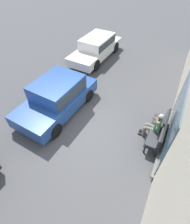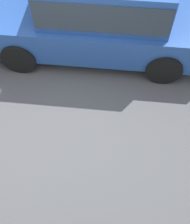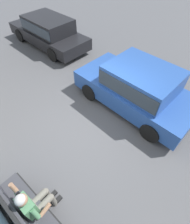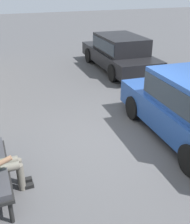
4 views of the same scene
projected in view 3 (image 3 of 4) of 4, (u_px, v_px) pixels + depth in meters
ground_plane at (93, 125)px, 5.71m from camera, size 60.00×60.00×0.00m
bench at (25, 213)px, 3.48m from camera, size 1.84×0.55×1.02m
person_on_phone at (34, 203)px, 3.48m from camera, size 0.73×0.74×1.35m
parked_car_mid at (138, 86)px, 5.73m from camera, size 4.21×2.17×1.55m
parked_car_far at (48, 31)px, 8.73m from camera, size 4.68×1.98×1.42m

